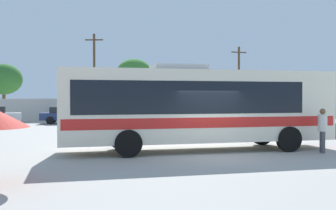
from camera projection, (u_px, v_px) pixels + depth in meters
name	position (u px, v px, depth m)	size (l,w,h in m)	color
ground_plane	(156.00, 133.00, 25.20)	(300.00, 300.00, 0.00)	#A3A099
perimeter_wall	(125.00, 109.00, 38.95)	(80.00, 0.30, 2.09)	beige
coach_bus_cream_red	(195.00, 105.00, 17.02)	(11.45, 2.77, 3.58)	silver
attendant_by_bus_door	(322.00, 128.00, 16.33)	(0.44, 0.44, 1.79)	#4C4C51
parked_car_second_dark_blue	(68.00, 115.00, 34.31)	(4.71, 2.30, 1.41)	navy
parked_car_third_red	(135.00, 113.00, 35.92)	(4.20, 2.12, 1.50)	red
utility_pole_near	(94.00, 75.00, 40.78)	(1.76, 0.64, 8.58)	#4C3823
utility_pole_far	(239.00, 81.00, 44.41)	(1.80, 0.29, 7.72)	#4C3823
roadside_tree_midleft	(4.00, 79.00, 41.52)	(3.70, 3.70, 5.64)	brown
roadside_tree_midright	(134.00, 74.00, 42.91)	(3.82, 3.82, 6.29)	brown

